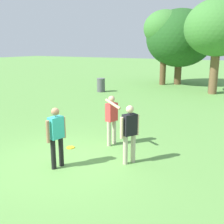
{
  "coord_description": "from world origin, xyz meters",
  "views": [
    {
      "loc": [
        4.66,
        -5.53,
        3.18
      ],
      "look_at": [
        0.27,
        2.26,
        1.0
      ],
      "focal_mm": 43.7,
      "sensor_mm": 36.0,
      "label": 1
    }
  ],
  "objects_px": {
    "frisbee": "(70,147)",
    "tree_broad_center": "(180,38)",
    "trash_can_beside_table": "(101,85)",
    "tree_slender_mid": "(218,28)",
    "person_bystander": "(130,131)",
    "person_catcher": "(112,117)",
    "person_thrower": "(56,134)",
    "tree_tall_left": "(165,29)",
    "tree_far_right": "(217,30)"
  },
  "relations": [
    {
      "from": "tree_tall_left",
      "to": "tree_broad_center",
      "type": "bearing_deg",
      "value": 38.08
    },
    {
      "from": "tree_broad_center",
      "to": "person_bystander",
      "type": "bearing_deg",
      "value": -78.23
    },
    {
      "from": "trash_can_beside_table",
      "to": "tree_far_right",
      "type": "height_order",
      "value": "tree_far_right"
    },
    {
      "from": "person_thrower",
      "to": "tree_slender_mid",
      "type": "bearing_deg",
      "value": 83.6
    },
    {
      "from": "person_catcher",
      "to": "frisbee",
      "type": "bearing_deg",
      "value": -138.69
    },
    {
      "from": "frisbee",
      "to": "person_catcher",
      "type": "bearing_deg",
      "value": 41.31
    },
    {
      "from": "tree_tall_left",
      "to": "tree_far_right",
      "type": "bearing_deg",
      "value": -28.25
    },
    {
      "from": "person_catcher",
      "to": "tree_broad_center",
      "type": "height_order",
      "value": "tree_broad_center"
    },
    {
      "from": "person_catcher",
      "to": "trash_can_beside_table",
      "type": "distance_m",
      "value": 10.66
    },
    {
      "from": "person_catcher",
      "to": "frisbee",
      "type": "xyz_separation_m",
      "value": [
        -1.02,
        -0.9,
        -0.95
      ]
    },
    {
      "from": "person_thrower",
      "to": "tree_slender_mid",
      "type": "relative_size",
      "value": 0.27
    },
    {
      "from": "person_bystander",
      "to": "tree_far_right",
      "type": "xyz_separation_m",
      "value": [
        -0.07,
        13.21,
        3.21
      ]
    },
    {
      "from": "tree_broad_center",
      "to": "tree_slender_mid",
      "type": "height_order",
      "value": "tree_slender_mid"
    },
    {
      "from": "tree_tall_left",
      "to": "person_bystander",
      "type": "bearing_deg",
      "value": -74.04
    },
    {
      "from": "person_thrower",
      "to": "tree_tall_left",
      "type": "distance_m",
      "value": 17.36
    },
    {
      "from": "tree_broad_center",
      "to": "tree_far_right",
      "type": "bearing_deg",
      "value": -43.48
    },
    {
      "from": "person_catcher",
      "to": "trash_can_beside_table",
      "type": "bearing_deg",
      "value": 123.54
    },
    {
      "from": "person_bystander",
      "to": "frisbee",
      "type": "distance_m",
      "value": 2.33
    },
    {
      "from": "person_catcher",
      "to": "person_bystander",
      "type": "height_order",
      "value": "same"
    },
    {
      "from": "person_thrower",
      "to": "trash_can_beside_table",
      "type": "height_order",
      "value": "person_thrower"
    },
    {
      "from": "tree_slender_mid",
      "to": "tree_broad_center",
      "type": "bearing_deg",
      "value": 134.62
    },
    {
      "from": "person_catcher",
      "to": "tree_far_right",
      "type": "relative_size",
      "value": 0.29
    },
    {
      "from": "person_bystander",
      "to": "tree_tall_left",
      "type": "xyz_separation_m",
      "value": [
        -4.45,
        15.56,
        3.53
      ]
    },
    {
      "from": "tree_slender_mid",
      "to": "tree_tall_left",
      "type": "bearing_deg",
      "value": 149.18
    },
    {
      "from": "person_thrower",
      "to": "trash_can_beside_table",
      "type": "xyz_separation_m",
      "value": [
        -5.45,
        11.07,
        -0.46
      ]
    },
    {
      "from": "person_catcher",
      "to": "tree_slender_mid",
      "type": "bearing_deg",
      "value": 84.49
    },
    {
      "from": "person_bystander",
      "to": "tree_tall_left",
      "type": "relative_size",
      "value": 0.27
    },
    {
      "from": "person_thrower",
      "to": "person_bystander",
      "type": "bearing_deg",
      "value": 37.39
    },
    {
      "from": "person_thrower",
      "to": "tree_slender_mid",
      "type": "distance_m",
      "value": 14.55
    },
    {
      "from": "trash_can_beside_table",
      "to": "tree_broad_center",
      "type": "distance_m",
      "value": 8.1
    },
    {
      "from": "frisbee",
      "to": "tree_broad_center",
      "type": "height_order",
      "value": "tree_broad_center"
    },
    {
      "from": "frisbee",
      "to": "tree_slender_mid",
      "type": "distance_m",
      "value": 13.64
    },
    {
      "from": "trash_can_beside_table",
      "to": "tree_tall_left",
      "type": "relative_size",
      "value": 0.16
    },
    {
      "from": "frisbee",
      "to": "person_thrower",
      "type": "bearing_deg",
      "value": -65.75
    },
    {
      "from": "person_catcher",
      "to": "person_bystander",
      "type": "distance_m",
      "value": 1.51
    },
    {
      "from": "person_bystander",
      "to": "tree_slender_mid",
      "type": "relative_size",
      "value": 0.27
    },
    {
      "from": "frisbee",
      "to": "tree_broad_center",
      "type": "bearing_deg",
      "value": 94.48
    },
    {
      "from": "frisbee",
      "to": "tree_far_right",
      "type": "bearing_deg",
      "value": 81.05
    },
    {
      "from": "tree_tall_left",
      "to": "person_catcher",
      "type": "bearing_deg",
      "value": -77.11
    },
    {
      "from": "tree_tall_left",
      "to": "frisbee",
      "type": "bearing_deg",
      "value": -81.49
    },
    {
      "from": "person_thrower",
      "to": "person_catcher",
      "type": "relative_size",
      "value": 1.0
    },
    {
      "from": "person_catcher",
      "to": "tree_slender_mid",
      "type": "xyz_separation_m",
      "value": [
        1.15,
        11.88,
        3.31
      ]
    },
    {
      "from": "frisbee",
      "to": "trash_can_beside_table",
      "type": "relative_size",
      "value": 0.27
    },
    {
      "from": "tree_broad_center",
      "to": "tree_slender_mid",
      "type": "bearing_deg",
      "value": -45.38
    },
    {
      "from": "trash_can_beside_table",
      "to": "tree_broad_center",
      "type": "height_order",
      "value": "tree_broad_center"
    },
    {
      "from": "person_bystander",
      "to": "trash_can_beside_table",
      "type": "height_order",
      "value": "person_bystander"
    },
    {
      "from": "frisbee",
      "to": "trash_can_beside_table",
      "type": "height_order",
      "value": "trash_can_beside_table"
    },
    {
      "from": "tree_tall_left",
      "to": "tree_broad_center",
      "type": "xyz_separation_m",
      "value": [
        1.04,
        0.81,
        -0.72
      ]
    },
    {
      "from": "tree_broad_center",
      "to": "person_catcher",
      "type": "bearing_deg",
      "value": -81.51
    },
    {
      "from": "person_catcher",
      "to": "frisbee",
      "type": "height_order",
      "value": "person_catcher"
    }
  ]
}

